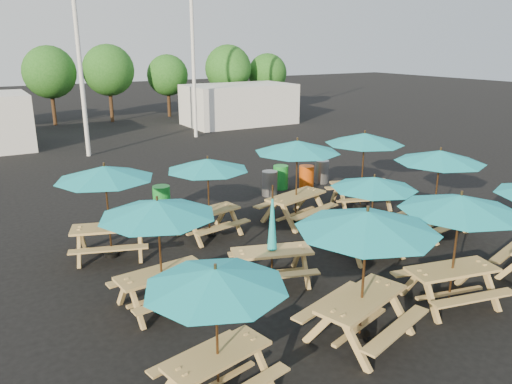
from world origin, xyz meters
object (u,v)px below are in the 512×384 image
picnic_unit_0 (216,284)px  picnic_unit_11 (364,142)px  picnic_unit_1 (158,213)px  picnic_unit_2 (105,177)px  picnic_unit_6 (460,208)px  picnic_unit_7 (374,186)px  picnic_unit_3 (367,227)px  waste_bin_0 (162,199)px  picnic_unit_5 (208,168)px  picnic_unit_8 (297,150)px  picnic_unit_4 (272,243)px  waste_bin_4 (322,172)px  picnic_unit_10 (440,160)px  waste_bin_3 (306,177)px  waste_bin_1 (270,183)px  waste_bin_2 (281,177)px

picnic_unit_0 → picnic_unit_11: bearing=23.7°
picnic_unit_1 → picnic_unit_2: (-0.24, 3.08, 0.06)m
picnic_unit_1 → picnic_unit_6: picnic_unit_6 is taller
picnic_unit_2 → picnic_unit_7: bearing=-11.9°
picnic_unit_0 → picnic_unit_6: size_ratio=0.90×
picnic_unit_2 → picnic_unit_3: size_ratio=0.97×
picnic_unit_2 → waste_bin_0: size_ratio=3.45×
picnic_unit_7 → picnic_unit_11: picnic_unit_11 is taller
picnic_unit_1 → picnic_unit_5: bearing=45.0°
picnic_unit_3 → picnic_unit_6: 2.50m
picnic_unit_2 → waste_bin_0: picnic_unit_2 is taller
picnic_unit_2 → picnic_unit_8: bearing=15.7°
picnic_unit_0 → picnic_unit_4: bearing=33.7°
picnic_unit_3 → picnic_unit_11: 7.84m
picnic_unit_7 → waste_bin_4: bearing=68.7°
picnic_unit_4 → picnic_unit_5: 3.42m
picnic_unit_8 → picnic_unit_10: size_ratio=1.13×
picnic_unit_2 → waste_bin_4: picnic_unit_2 is taller
picnic_unit_7 → waste_bin_3: bearing=75.4°
picnic_unit_2 → waste_bin_1: 6.93m
picnic_unit_6 → waste_bin_3: 8.91m
picnic_unit_10 → waste_bin_1: picnic_unit_10 is taller
picnic_unit_11 → waste_bin_1: picnic_unit_11 is taller
picnic_unit_1 → waste_bin_2: (6.83, 6.01, -1.59)m
picnic_unit_3 → picnic_unit_8: bearing=49.2°
picnic_unit_5 → waste_bin_1: picnic_unit_5 is taller
picnic_unit_0 → waste_bin_2: picnic_unit_0 is taller
picnic_unit_2 → waste_bin_3: size_ratio=3.45×
waste_bin_2 → picnic_unit_6: bearing=-100.4°
picnic_unit_5 → waste_bin_0: (-0.46, 2.56, -1.52)m
picnic_unit_8 → picnic_unit_10: 3.97m
picnic_unit_3 → picnic_unit_8: size_ratio=1.01×
picnic_unit_6 → waste_bin_1: picnic_unit_6 is taller
picnic_unit_6 → picnic_unit_10: size_ratio=1.04×
picnic_unit_8 → waste_bin_2: (1.54, 3.19, -1.76)m
picnic_unit_2 → picnic_unit_8: picnic_unit_8 is taller
picnic_unit_4 → picnic_unit_11: 6.33m
picnic_unit_0 → picnic_unit_2: picnic_unit_2 is taller
waste_bin_1 → waste_bin_3: bearing=-0.4°
waste_bin_1 → waste_bin_2: size_ratio=1.00×
picnic_unit_2 → waste_bin_1: (6.27, 2.43, -1.65)m
picnic_unit_5 → picnic_unit_10: 6.38m
picnic_unit_7 → waste_bin_0: 6.93m
picnic_unit_6 → waste_bin_2: size_ratio=3.25×
picnic_unit_1 → picnic_unit_10: picnic_unit_10 is taller
picnic_unit_2 → picnic_unit_10: bearing=-1.5°
waste_bin_3 → picnic_unit_7: bearing=-110.8°
picnic_unit_7 → waste_bin_3: (2.19, 5.75, -1.40)m
picnic_unit_0 → waste_bin_0: size_ratio=2.91×
picnic_unit_0 → picnic_unit_11: size_ratio=0.80×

